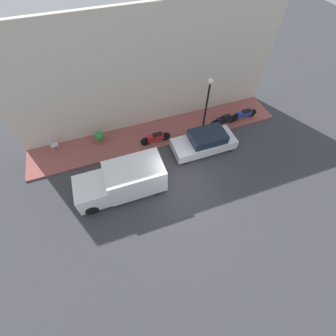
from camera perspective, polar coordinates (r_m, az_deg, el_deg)
ground_plane at (r=13.24m, az=3.44°, el=-4.96°), size 60.00×60.00×0.00m
sidewalk at (r=15.94m, az=-2.74°, el=8.80°), size 2.56×17.25×0.12m
building_facade at (r=14.78m, az=-5.15°, el=22.62°), size 0.30×17.25×7.41m
parked_car at (r=14.74m, az=9.28°, el=6.60°), size 1.71×4.07×1.35m
delivery_van at (r=12.59m, az=-11.56°, el=-3.23°), size 1.94×4.84×1.85m
motorcycle_red at (r=14.95m, az=-3.17°, el=7.68°), size 0.30×2.03×0.77m
motorcycle_black at (r=16.66m, az=14.03°, el=11.75°), size 0.30×2.03×0.78m
motorcycle_blue at (r=17.55m, az=18.73°, el=12.83°), size 0.30×2.07×0.75m
streetlamp at (r=14.27m, az=9.98°, el=16.71°), size 0.33×0.33×4.15m
potted_plant at (r=15.59m, az=-17.07°, el=7.54°), size 0.64×0.64×0.89m
cafe_chair at (r=16.21m, az=-27.25°, el=5.40°), size 0.40×0.40×0.92m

